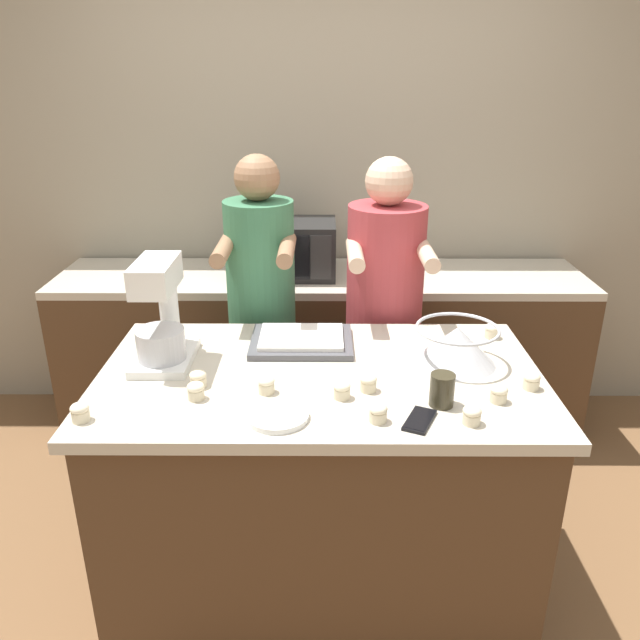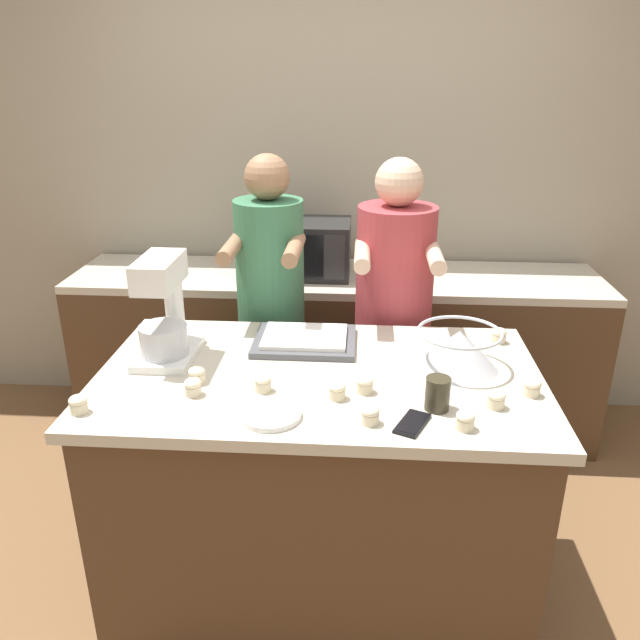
{
  "view_description": "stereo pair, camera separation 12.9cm",
  "coord_description": "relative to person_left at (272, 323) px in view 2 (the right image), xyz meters",
  "views": [
    {
      "loc": [
        0.01,
        -1.94,
        1.93
      ],
      "look_at": [
        0.0,
        0.04,
        1.13
      ],
      "focal_mm": 35.0,
      "sensor_mm": 36.0,
      "label": 1
    },
    {
      "loc": [
        0.14,
        -1.94,
        1.93
      ],
      "look_at": [
        0.0,
        0.04,
        1.13
      ],
      "focal_mm": 35.0,
      "sensor_mm": 36.0,
      "label": 2
    }
  ],
  "objects": [
    {
      "name": "ground_plane",
      "position": [
        0.26,
        -0.66,
        -0.85
      ],
      "size": [
        16.0,
        16.0,
        0.0
      ],
      "primitive_type": "plane",
      "color": "brown"
    },
    {
      "name": "back_wall",
      "position": [
        0.26,
        0.91,
        0.5
      ],
      "size": [
        10.0,
        0.06,
        2.7
      ],
      "color": "gray",
      "rests_on": "ground_plane"
    },
    {
      "name": "island_counter",
      "position": [
        0.26,
        -0.66,
        -0.38
      ],
      "size": [
        1.54,
        0.89,
        0.95
      ],
      "color": "#4C331E",
      "rests_on": "ground_plane"
    },
    {
      "name": "back_counter",
      "position": [
        0.26,
        0.56,
        -0.4
      ],
      "size": [
        2.8,
        0.6,
        0.91
      ],
      "color": "#4C331E",
      "rests_on": "ground_plane"
    },
    {
      "name": "person_left",
      "position": [
        0.0,
        0.0,
        0.0
      ],
      "size": [
        0.32,
        0.49,
        1.61
      ],
      "color": "#33384C",
      "rests_on": "ground_plane"
    },
    {
      "name": "person_right",
      "position": [
        0.55,
        0.0,
        -0.02
      ],
      "size": [
        0.35,
        0.51,
        1.6
      ],
      "color": "brown",
      "rests_on": "ground_plane"
    },
    {
      "name": "stand_mixer",
      "position": [
        -0.3,
        -0.57,
        0.26
      ],
      "size": [
        0.2,
        0.3,
        0.38
      ],
      "color": "white",
      "rests_on": "island_counter"
    },
    {
      "name": "mixing_bowl",
      "position": [
        0.75,
        -0.58,
        0.17
      ],
      "size": [
        0.3,
        0.3,
        0.14
      ],
      "color": "#BCBCC1",
      "rests_on": "island_counter"
    },
    {
      "name": "baking_tray",
      "position": [
        0.19,
        -0.42,
        0.11
      ],
      "size": [
        0.39,
        0.3,
        0.04
      ],
      "color": "#4C4C51",
      "rests_on": "island_counter"
    },
    {
      "name": "microwave_oven",
      "position": [
        0.08,
        0.56,
        0.2
      ],
      "size": [
        0.52,
        0.34,
        0.28
      ],
      "color": "black",
      "rests_on": "back_counter"
    },
    {
      "name": "cell_phone",
      "position": [
        0.57,
        -0.98,
        0.1
      ],
      "size": [
        0.12,
        0.16,
        0.01
      ],
      "color": "black",
      "rests_on": "island_counter"
    },
    {
      "name": "drinking_glass",
      "position": [
        0.65,
        -0.88,
        0.15
      ],
      "size": [
        0.08,
        0.08,
        0.11
      ],
      "color": "#332D1E",
      "rests_on": "island_counter"
    },
    {
      "name": "small_plate",
      "position": [
        0.14,
        -0.96,
        0.1
      ],
      "size": [
        0.19,
        0.19,
        0.02
      ],
      "color": "white",
      "rests_on": "island_counter"
    },
    {
      "name": "cupcake_0",
      "position": [
        -0.13,
        -0.85,
        0.12
      ],
      "size": [
        0.06,
        0.06,
        0.06
      ],
      "color": "beige",
      "rests_on": "island_counter"
    },
    {
      "name": "cupcake_1",
      "position": [
        0.44,
        -0.98,
        0.12
      ],
      "size": [
        0.06,
        0.06,
        0.06
      ],
      "color": "beige",
      "rests_on": "island_counter"
    },
    {
      "name": "cupcake_2",
      "position": [
        0.72,
        -0.99,
        0.12
      ],
      "size": [
        0.06,
        0.06,
        0.06
      ],
      "color": "beige",
      "rests_on": "island_counter"
    },
    {
      "name": "cupcake_3",
      "position": [
        -0.14,
        -0.76,
        0.12
      ],
      "size": [
        0.06,
        0.06,
        0.06
      ],
      "color": "beige",
      "rests_on": "island_counter"
    },
    {
      "name": "cupcake_4",
      "position": [
        0.34,
        -0.84,
        0.12
      ],
      "size": [
        0.06,
        0.06,
        0.06
      ],
      "color": "beige",
      "rests_on": "island_counter"
    },
    {
      "name": "cupcake_5",
      "position": [
        0.42,
        -0.79,
        0.12
      ],
      "size": [
        0.06,
        0.06,
        0.06
      ],
      "color": "beige",
      "rests_on": "island_counter"
    },
    {
      "name": "cupcake_6",
      "position": [
        0.09,
        -0.8,
        0.12
      ],
      "size": [
        0.06,
        0.06,
        0.06
      ],
      "color": "beige",
      "rests_on": "island_counter"
    },
    {
      "name": "cupcake_7",
      "position": [
        0.96,
        -0.77,
        0.12
      ],
      "size": [
        0.06,
        0.06,
        0.06
      ],
      "color": "beige",
      "rests_on": "island_counter"
    },
    {
      "name": "cupcake_8",
      "position": [
        0.83,
        -0.86,
        0.12
      ],
      "size": [
        0.06,
        0.06,
        0.06
      ],
      "color": "beige",
      "rests_on": "island_counter"
    },
    {
      "name": "cupcake_9",
      "position": [
        0.94,
        -0.35,
        0.12
      ],
      "size": [
        0.06,
        0.06,
        0.06
      ],
      "color": "beige",
      "rests_on": "island_counter"
    },
    {
      "name": "cupcake_10",
      "position": [
        -0.32,
        -0.37,
        0.12
      ],
      "size": [
        0.06,
        0.06,
        0.06
      ],
      "color": "beige",
      "rests_on": "island_counter"
    },
    {
      "name": "cupcake_11",
      "position": [
        -0.45,
        -0.98,
        0.12
      ],
      "size": [
        0.06,
        0.06,
        0.06
      ],
      "color": "beige",
      "rests_on": "island_counter"
    }
  ]
}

